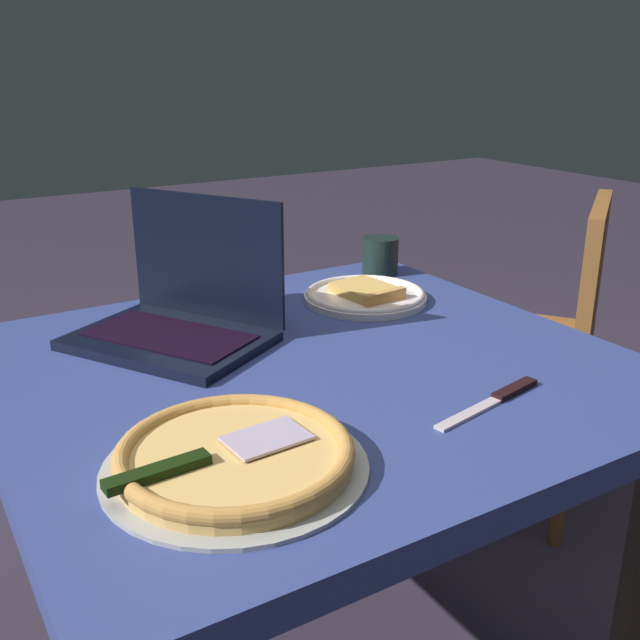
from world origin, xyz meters
name	(u,v)px	position (x,y,z in m)	size (l,w,h in m)	color
dining_table	(310,400)	(0.00, 0.00, 0.65)	(1.02, 0.96, 0.72)	navy
laptop	(182,311)	(-0.14, 0.22, 0.77)	(0.38, 0.41, 0.25)	black
pizza_plate	(366,295)	(0.27, 0.22, 0.73)	(0.26, 0.26, 0.04)	silver
pizza_tray	(235,456)	(-0.25, -0.25, 0.74)	(0.33, 0.33, 0.04)	#A5A7A4
table_knife	(498,398)	(0.17, -0.27, 0.72)	(0.23, 0.06, 0.01)	beige
drink_cup	(380,255)	(0.41, 0.38, 0.76)	(0.08, 0.08, 0.09)	black
chair_near	(533,331)	(0.88, 0.30, 0.51)	(0.63, 0.63, 0.86)	brown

